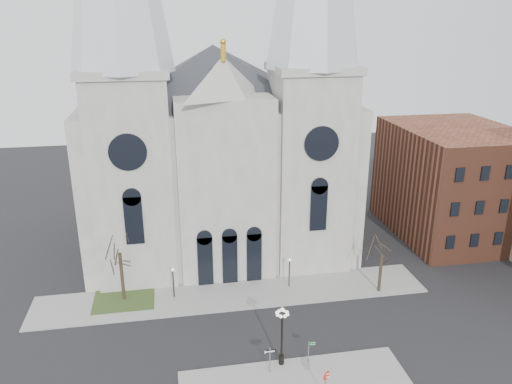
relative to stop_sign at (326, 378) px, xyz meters
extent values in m
plane|color=black|center=(-4.76, 4.84, -1.90)|extent=(160.00, 160.00, 0.00)
cube|color=gray|center=(-4.76, 15.84, -1.83)|extent=(40.00, 6.00, 0.14)
cube|color=#344A1F|center=(-15.76, 16.84, -1.81)|extent=(6.00, 5.00, 0.18)
cube|color=gray|center=(-4.76, 30.84, 7.10)|extent=(30.00, 24.00, 18.00)
pyramid|color=#2D3035|center=(-4.76, 30.84, 22.10)|extent=(33.00, 26.40, 6.00)
cube|color=gray|center=(-14.26, 22.34, 9.10)|extent=(8.00, 8.00, 22.00)
cylinder|color=black|center=(-14.26, 18.29, 13.10)|extent=(3.60, 0.30, 3.60)
cube|color=gray|center=(4.74, 22.34, 9.10)|extent=(8.00, 8.00, 22.00)
cylinder|color=black|center=(4.74, 18.29, 13.10)|extent=(3.60, 0.30, 3.60)
cube|color=gray|center=(-4.76, 20.84, 7.85)|extent=(10.00, 5.00, 19.50)
pyramid|color=gray|center=(-4.76, 20.84, 19.60)|extent=(11.00, 5.00, 4.00)
cube|color=brown|center=(25.24, 26.84, 5.10)|extent=(14.00, 18.00, 14.00)
cylinder|color=black|center=(-15.76, 16.84, 0.72)|extent=(0.32, 0.32, 5.25)
cylinder|color=black|center=(10.24, 13.84, 0.20)|extent=(0.32, 0.32, 4.20)
cylinder|color=black|center=(-10.76, 16.34, -0.26)|extent=(0.12, 0.12, 3.00)
sphere|color=white|center=(-10.76, 16.34, 1.34)|extent=(0.32, 0.32, 0.32)
cylinder|color=black|center=(1.24, 16.34, -0.26)|extent=(0.12, 0.12, 3.00)
sphere|color=white|center=(1.24, 16.34, 1.34)|extent=(0.32, 0.32, 0.32)
cylinder|color=slate|center=(0.00, 0.00, -0.57)|extent=(0.09, 0.09, 2.39)
cylinder|color=red|center=(0.00, 0.00, 0.26)|extent=(0.82, 0.22, 0.83)
cylinder|color=white|center=(0.00, 0.00, 0.26)|extent=(0.88, 0.21, 0.89)
cube|color=white|center=(0.00, 0.00, 0.40)|extent=(0.45, 0.12, 0.10)
cube|color=white|center=(0.00, 0.00, 0.13)|extent=(0.51, 0.13, 0.10)
cylinder|color=black|center=(-2.35, 4.34, 0.58)|extent=(0.16, 0.16, 4.67)
cylinder|color=black|center=(-2.35, 4.34, -1.36)|extent=(0.45, 0.45, 0.81)
sphere|color=white|center=(-2.35, 4.34, 3.37)|extent=(0.33, 0.33, 0.33)
cylinder|color=slate|center=(-3.49, 3.53, -0.64)|extent=(0.10, 0.10, 2.25)
cube|color=black|center=(-3.49, 3.53, 0.22)|extent=(0.99, 0.08, 0.32)
cylinder|color=slate|center=(-0.09, 4.23, -0.78)|extent=(0.08, 0.08, 1.96)
cube|color=#0C561E|center=(0.22, 4.22, 0.06)|extent=(0.55, 0.06, 0.13)
cube|color=#0C561E|center=(0.22, 4.22, -0.12)|extent=(0.55, 0.06, 0.13)
camera|label=1|loc=(-10.38, -28.68, 25.24)|focal=35.00mm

